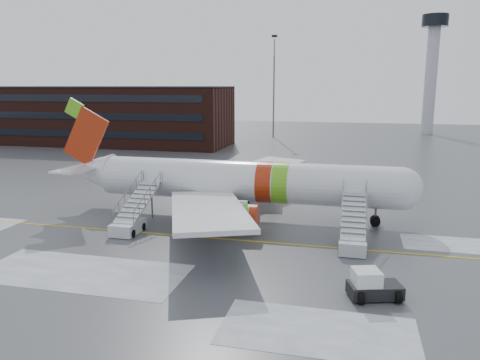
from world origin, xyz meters
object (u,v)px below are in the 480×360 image
(airstair_fwd, at_px, (353,235))
(pushback_tug, at_px, (372,285))
(airstair_aft, at_px, (132,219))
(airliner, at_px, (235,182))

(airstair_fwd, relative_size, pushback_tug, 2.27)
(airstair_fwd, xyz_separation_m, airstair_aft, (-18.60, 0.00, 0.00))
(airstair_aft, relative_size, pushback_tug, 2.27)
(airstair_fwd, xyz_separation_m, pushback_tug, (1.14, -8.70, -0.29))
(airliner, xyz_separation_m, airstair_fwd, (11.02, -6.54, -2.35))
(pushback_tug, bearing_deg, airstair_aft, 156.21)
(airstair_aft, bearing_deg, airliner, 40.77)
(airstair_fwd, bearing_deg, airstair_aft, 180.00)
(airstair_fwd, bearing_deg, airliner, 149.32)
(airliner, height_order, airstair_aft, airliner)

